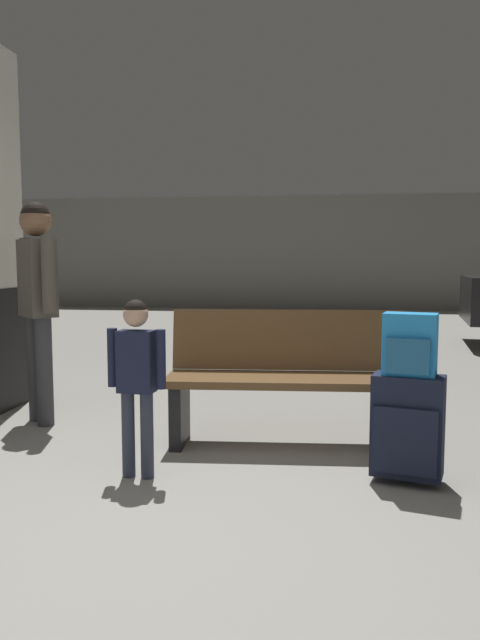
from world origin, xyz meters
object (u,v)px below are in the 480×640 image
bench (288,378)px  backpack_bright (410,345)px  suitcase (408,426)px  child (136,369)px  adult (38,288)px

bench → backpack_bright: size_ratio=4.81×
suitcase → backpack_bright: bearing=-97.6°
backpack_bright → child: 1.51m
bench → adult: adult is taller
child → adult: bearing=136.5°
bench → child: (-0.79, -0.79, 0.18)m
child → adult: (-1.08, 1.02, 0.40)m
bench → suitcase: bearing=-43.6°
suitcase → adult: size_ratio=0.37×
child → adult: adult is taller
child → adult: 1.54m
backpack_bright → adult: bearing=160.6°
suitcase → backpack_bright: (-0.00, -0.00, 0.45)m
bench → adult: size_ratio=0.99×
adult → child: bearing=-43.5°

